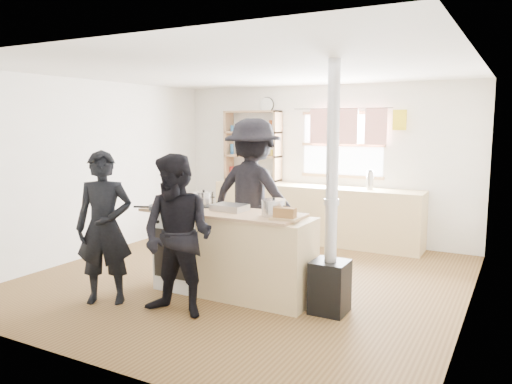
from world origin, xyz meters
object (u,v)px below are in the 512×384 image
thermos (370,180)px  person_far (253,195)px  flue_heater (331,250)px  roast_tray (230,207)px  person_near_right (178,236)px  cooking_island (233,253)px  stockpot_stove (204,198)px  stockpot_counter (274,208)px  person_near_left (104,228)px  skillet_greens (164,207)px  bread_board (285,214)px

thermos → person_far: person_far is taller
flue_heater → person_far: 1.73m
roast_tray → person_near_right: 0.87m
thermos → cooking_island: bearing=-105.0°
stockpot_stove → person_near_right: 1.09m
stockpot_counter → flue_heater: flue_heater is taller
cooking_island → stockpot_counter: bearing=0.3°
thermos → person_near_left: (-1.80, -3.62, -0.23)m
cooking_island → stockpot_stove: stockpot_stove is taller
skillet_greens → person_near_left: person_near_left is taller
person_near_left → skillet_greens: bearing=35.8°
stockpot_stove → person_near_right: size_ratio=0.14×
cooking_island → bread_board: 0.86m
skillet_greens → stockpot_stove: (0.24, 0.44, 0.05)m
thermos → flue_heater: flue_heater is taller
roast_tray → stockpot_stove: (-0.45, 0.15, 0.04)m
skillet_greens → stockpot_counter: bearing=9.9°
stockpot_stove → person_near_left: person_near_left is taller
flue_heater → person_near_left: (-2.20, -0.85, 0.16)m
cooking_island → roast_tray: (-0.08, 0.07, 0.50)m
skillet_greens → roast_tray: (0.69, 0.29, 0.01)m
person_far → bread_board: bearing=134.8°
stockpot_counter → person_near_right: person_near_right is taller
roast_tray → person_near_left: person_near_left is taller
stockpot_counter → person_far: person_far is taller
cooking_island → person_near_left: bearing=-141.3°
flue_heater → stockpot_stove: bearing=172.4°
thermos → bread_board: (-0.06, -2.87, -0.06)m
thermos → person_far: bearing=-119.0°
stockpot_stove → person_far: person_far is taller
thermos → person_near_right: bearing=-104.2°
roast_tray → stockpot_stove: bearing=162.0°
roast_tray → person_near_right: (-0.07, -0.85, -0.17)m
flue_heater → stockpot_counter: bearing=179.4°
person_near_left → cooking_island: bearing=9.2°
flue_heater → person_far: size_ratio=1.28×
person_near_right → roast_tray: bearing=81.5°
skillet_greens → person_far: (0.50, 1.17, 0.02)m
stockpot_counter → flue_heater: 0.74m
stockpot_stove → flue_heater: 1.72m
bread_board → person_near_left: size_ratio=0.18×
thermos → stockpot_stove: (-1.27, -2.55, -0.03)m
thermos → bread_board: size_ratio=0.94×
cooking_island → roast_tray: bearing=139.0°
flue_heater → skillet_greens: bearing=-173.6°
cooking_island → person_near_left: person_near_left is taller
flue_heater → person_far: (-1.40, 0.96, 0.33)m
stockpot_stove → stockpot_counter: (1.03, -0.22, 0.01)m
thermos → skillet_greens: (-1.51, -2.99, -0.08)m
cooking_island → person_far: (-0.27, 0.95, 0.51)m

